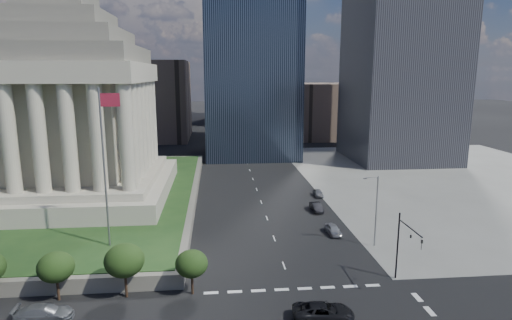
{
  "coord_description": "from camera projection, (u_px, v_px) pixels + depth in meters",
  "views": [
    {
      "loc": [
        -8.09,
        -29.12,
        23.47
      ],
      "look_at": [
        -3.53,
        19.68,
        13.58
      ],
      "focal_mm": 30.0,
      "sensor_mm": 36.0,
      "label": 1
    }
  ],
  "objects": [
    {
      "name": "parked_sedan_mid",
      "position": [
        316.0,
        207.0,
        74.28
      ],
      "size": [
        4.49,
        1.71,
        1.46
      ],
      "primitive_type": "imported",
      "rotation": [
        0.0,
        0.0,
        0.04
      ],
      "color": "black",
      "rests_on": "ground"
    },
    {
      "name": "flagpole",
      "position": [
        105.0,
        160.0,
        52.64
      ],
      "size": [
        2.52,
        0.24,
        20.0
      ],
      "color": "slate",
      "rests_on": "plaza_lawn"
    },
    {
      "name": "war_memorial",
      "position": [
        64.0,
        86.0,
        73.31
      ],
      "size": [
        34.0,
        34.0,
        39.0
      ],
      "primitive_type": null,
      "color": "#AEA591",
      "rests_on": "plaza_lawn"
    },
    {
      "name": "building_filler_ne",
      "position": [
        322.0,
        110.0,
        161.62
      ],
      "size": [
        20.0,
        30.0,
        20.0
      ],
      "primitive_type": "cube",
      "color": "brown",
      "rests_on": "ground"
    },
    {
      "name": "suv_grey",
      "position": [
        44.0,
        313.0,
        41.27
      ],
      "size": [
        5.59,
        2.45,
        1.6
      ],
      "primitive_type": "imported",
      "rotation": [
        0.0,
        0.0,
        1.61
      ],
      "color": "#5B5E63",
      "rests_on": "ground"
    },
    {
      "name": "sidewalk_ne",
      "position": [
        457.0,
        180.0,
        96.55
      ],
      "size": [
        68.0,
        90.0,
        0.03
      ],
      "primitive_type": "cube",
      "color": "slate",
      "rests_on": "ground"
    },
    {
      "name": "midrise_glass",
      "position": [
        251.0,
        50.0,
        120.77
      ],
      "size": [
        26.0,
        26.0,
        60.0
      ],
      "primitive_type": "cube",
      "color": "black",
      "rests_on": "ground"
    },
    {
      "name": "parked_sedan_far",
      "position": [
        318.0,
        193.0,
        83.44
      ],
      "size": [
        1.71,
        3.97,
        1.34
      ],
      "primitive_type": "imported",
      "rotation": [
        0.0,
        0.0,
        -0.03
      ],
      "color": "#5B5C63",
      "rests_on": "ground"
    },
    {
      "name": "parked_sedan_near",
      "position": [
        333.0,
        230.0,
        63.63
      ],
      "size": [
        4.34,
        1.97,
        1.44
      ],
      "primitive_type": "imported",
      "rotation": [
        0.0,
        0.0,
        0.06
      ],
      "color": "gray",
      "rests_on": "ground"
    },
    {
      "name": "pickup_truck",
      "position": [
        323.0,
        312.0,
        41.4
      ],
      "size": [
        3.27,
        6.2,
        1.66
      ],
      "primitive_type": "imported",
      "rotation": [
        0.0,
        0.0,
        1.48
      ],
      "color": "black",
      "rests_on": "ground"
    },
    {
      "name": "plaza_lawn",
      "position": [
        15.0,
        194.0,
        78.13
      ],
      "size": [
        64.0,
        68.0,
        0.1
      ],
      "primitive_type": "cube",
      "color": "#1C3A18",
      "rests_on": "plaza_terrace"
    },
    {
      "name": "street_lamp_north",
      "position": [
        375.0,
        207.0,
        58.3
      ],
      "size": [
        2.13,
        0.22,
        10.0
      ],
      "color": "slate",
      "rests_on": "ground"
    },
    {
      "name": "ground",
      "position": [
        243.0,
        152.0,
        131.4
      ],
      "size": [
        500.0,
        500.0,
        0.0
      ],
      "primitive_type": "plane",
      "color": "black",
      "rests_on": "ground"
    },
    {
      "name": "traffic_signal_ne",
      "position": [
        405.0,
        242.0,
        47.27
      ],
      "size": [
        0.3,
        5.74,
        8.0
      ],
      "color": "black",
      "rests_on": "ground"
    },
    {
      "name": "plaza_terrace",
      "position": [
        16.0,
        199.0,
        78.32
      ],
      "size": [
        66.0,
        70.0,
        1.8
      ],
      "primitive_type": "cube",
      "color": "#5F5C51",
      "rests_on": "ground"
    },
    {
      "name": "building_filler_nw",
      "position": [
        155.0,
        100.0,
        155.18
      ],
      "size": [
        24.0,
        30.0,
        28.0
      ],
      "primitive_type": "cube",
      "color": "brown",
      "rests_on": "ground"
    }
  ]
}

